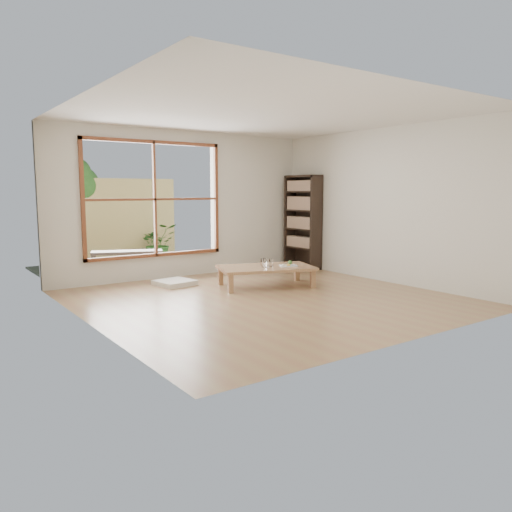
{
  "coord_description": "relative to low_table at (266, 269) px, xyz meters",
  "views": [
    {
      "loc": [
        -4.19,
        -5.66,
        1.56
      ],
      "look_at": [
        0.21,
        0.54,
        0.55
      ],
      "focal_mm": 35.0,
      "sensor_mm": 36.0,
      "label": 1
    }
  ],
  "objects": [
    {
      "name": "glass_small",
      "position": [
        -0.04,
        -0.01,
        0.08
      ],
      "size": [
        0.06,
        0.06,
        0.08
      ],
      "primitive_type": "cylinder",
      "color": "silver",
      "rests_on": "low_table"
    },
    {
      "name": "glass_short",
      "position": [
        0.04,
        0.16,
        0.09
      ],
      "size": [
        0.08,
        0.08,
        0.1
      ],
      "primitive_type": "cylinder",
      "color": "silver",
      "rests_on": "low_table"
    },
    {
      "name": "floor_cushion",
      "position": [
        -1.17,
        0.96,
        -0.25
      ],
      "size": [
        0.64,
        0.64,
        0.08
      ],
      "primitive_type": "cube",
      "rotation": [
        0.0,
        0.0,
        0.16
      ],
      "color": "beige",
      "rests_on": "ground"
    },
    {
      "name": "glass_tall",
      "position": [
        -0.06,
        -0.05,
        0.11
      ],
      "size": [
        0.08,
        0.08,
        0.14
      ],
      "primitive_type": "cylinder",
      "color": "silver",
      "rests_on": "low_table"
    },
    {
      "name": "bamboo_fence",
      "position": [
        -1.17,
        3.8,
        0.61
      ],
      "size": [
        2.8,
        0.06,
        1.8
      ],
      "primitive_type": "cube",
      "color": "#D5BD6D",
      "rests_on": "ground"
    },
    {
      "name": "garden_tree",
      "position": [
        -1.85,
        4.1,
        1.34
      ],
      "size": [
        1.04,
        0.85,
        2.22
      ],
      "color": "#4C3D2D",
      "rests_on": "ground"
    },
    {
      "name": "glass_mid",
      "position": [
        0.08,
        -0.02,
        0.1
      ],
      "size": [
        0.08,
        0.08,
        0.11
      ],
      "primitive_type": "cylinder",
      "color": "silver",
      "rests_on": "low_table"
    },
    {
      "name": "deck",
      "position": [
        -1.17,
        2.8,
        -0.29
      ],
      "size": [
        2.8,
        2.0,
        0.05
      ],
      "primitive_type": "cube",
      "color": "#372E28",
      "rests_on": "ground"
    },
    {
      "name": "low_table",
      "position": [
        0.0,
        0.0,
        0.0
      ],
      "size": [
        1.7,
        1.29,
        0.33
      ],
      "rotation": [
        0.0,
        0.0,
        -0.33
      ],
      "color": "#A47E4F",
      "rests_on": "ground"
    },
    {
      "name": "shrub_left",
      "position": [
        -2.17,
        3.38,
        0.22
      ],
      "size": [
        0.67,
        0.61,
        0.98
      ],
      "primitive_type": "imported",
      "rotation": [
        0.0,
        0.0,
        0.4
      ],
      "color": "#306625",
      "rests_on": "deck"
    },
    {
      "name": "ground",
      "position": [
        -0.57,
        -0.76,
        -0.29
      ],
      "size": [
        5.0,
        5.0,
        0.0
      ],
      "primitive_type": "plane",
      "color": "#9C7B4E",
      "rests_on": "ground"
    },
    {
      "name": "shrub_right",
      "position": [
        -0.35,
        3.37,
        0.15
      ],
      "size": [
        0.78,
        0.68,
        0.83
      ],
      "primitive_type": "imported",
      "rotation": [
        0.0,
        0.0,
        -0.05
      ],
      "color": "#306625",
      "rests_on": "deck"
    },
    {
      "name": "garden_bench",
      "position": [
        -1.37,
        2.51,
        0.08
      ],
      "size": [
        1.34,
        0.81,
        0.41
      ],
      "rotation": [
        0.0,
        0.0,
        -0.37
      ],
      "color": "black",
      "rests_on": "deck"
    },
    {
      "name": "bookshelf",
      "position": [
        1.76,
        1.14,
        0.64
      ],
      "size": [
        0.3,
        0.83,
        1.85
      ],
      "primitive_type": "cube",
      "color": "black",
      "rests_on": "ground"
    },
    {
      "name": "food_tray",
      "position": [
        0.32,
        -0.19,
        0.06
      ],
      "size": [
        0.32,
        0.28,
        0.08
      ],
      "rotation": [
        0.0,
        0.0,
        -0.4
      ],
      "color": "white",
      "rests_on": "low_table"
    }
  ]
}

